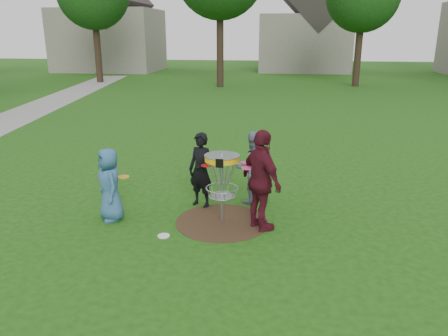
# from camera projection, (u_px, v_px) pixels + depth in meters

# --- Properties ---
(ground) EXTENTS (100.00, 100.00, 0.00)m
(ground) POSITION_uv_depth(u_px,v_px,m) (222.00, 222.00, 8.43)
(ground) COLOR #19470F
(ground) RESTS_ON ground
(dirt_patch) EXTENTS (1.80, 1.80, 0.01)m
(dirt_patch) POSITION_uv_depth(u_px,v_px,m) (222.00, 222.00, 8.43)
(dirt_patch) COLOR #47331E
(dirt_patch) RESTS_ON ground
(player_blue) EXTENTS (0.77, 0.83, 1.43)m
(player_blue) POSITION_uv_depth(u_px,v_px,m) (110.00, 185.00, 8.36)
(player_blue) COLOR #33608C
(player_blue) RESTS_ON ground
(player_black) EXTENTS (0.68, 0.58, 1.57)m
(player_black) POSITION_uv_depth(u_px,v_px,m) (201.00, 170.00, 9.00)
(player_black) COLOR black
(player_black) RESTS_ON ground
(player_grey) EXTENTS (0.93, 0.84, 1.56)m
(player_grey) POSITION_uv_depth(u_px,v_px,m) (252.00, 167.00, 9.20)
(player_grey) COLOR gray
(player_grey) RESTS_ON ground
(player_maroon) EXTENTS (1.03, 1.16, 1.88)m
(player_maroon) POSITION_uv_depth(u_px,v_px,m) (261.00, 181.00, 7.86)
(player_maroon) COLOR #51121F
(player_maroon) RESTS_ON ground
(disc_on_grass) EXTENTS (0.22, 0.22, 0.02)m
(disc_on_grass) POSITION_uv_depth(u_px,v_px,m) (164.00, 236.00, 7.83)
(disc_on_grass) COLOR white
(disc_on_grass) RESTS_ON ground
(disc_golf_basket) EXTENTS (0.66, 0.67, 1.38)m
(disc_golf_basket) POSITION_uv_depth(u_px,v_px,m) (222.00, 172.00, 8.13)
(disc_golf_basket) COLOR #9EA0A5
(disc_golf_basket) RESTS_ON ground
(held_discs) EXTENTS (2.57, 1.22, 0.30)m
(held_discs) POSITION_uv_depth(u_px,v_px,m) (206.00, 168.00, 8.46)
(held_discs) COLOR orange
(held_discs) RESTS_ON ground
(house_row) EXTENTS (44.50, 10.65, 11.62)m
(house_row) POSITION_uv_depth(u_px,v_px,m) (327.00, 24.00, 37.91)
(house_row) COLOR gray
(house_row) RESTS_ON ground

